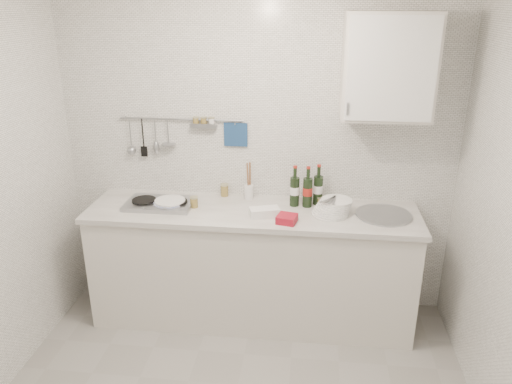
# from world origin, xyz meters

# --- Properties ---
(back_wall) EXTENTS (3.00, 0.02, 2.50)m
(back_wall) POSITION_xyz_m (0.00, 1.40, 1.25)
(back_wall) COLOR silver
(back_wall) RESTS_ON floor
(counter) EXTENTS (2.44, 0.64, 0.96)m
(counter) POSITION_xyz_m (0.01, 1.10, 0.43)
(counter) COLOR beige
(counter) RESTS_ON floor
(wall_rail) EXTENTS (0.98, 0.09, 0.34)m
(wall_rail) POSITION_xyz_m (-0.60, 1.37, 1.43)
(wall_rail) COLOR #93969B
(wall_rail) RESTS_ON back_wall
(wall_cabinet) EXTENTS (0.60, 0.38, 0.70)m
(wall_cabinet) POSITION_xyz_m (0.90, 1.22, 1.95)
(wall_cabinet) COLOR beige
(wall_cabinet) RESTS_ON back_wall
(plate_stack_hob) EXTENTS (0.25, 0.25, 0.05)m
(plate_stack_hob) POSITION_xyz_m (-0.63, 1.09, 0.95)
(plate_stack_hob) COLOR #4C5EAD
(plate_stack_hob) RESTS_ON counter
(plate_stack_sink) EXTENTS (0.29, 0.27, 0.11)m
(plate_stack_sink) POSITION_xyz_m (0.59, 1.09, 0.97)
(plate_stack_sink) COLOR white
(plate_stack_sink) RESTS_ON counter
(wine_bottles) EXTENTS (0.25, 0.13, 0.31)m
(wine_bottles) POSITION_xyz_m (0.39, 1.23, 1.07)
(wine_bottles) COLOR black
(wine_bottles) RESTS_ON counter
(butter_dish) EXTENTS (0.23, 0.16, 0.06)m
(butter_dish) POSITION_xyz_m (0.10, 0.99, 0.95)
(butter_dish) COLOR white
(butter_dish) RESTS_ON counter
(strawberry_punnet) EXTENTS (0.16, 0.16, 0.05)m
(strawberry_punnet) POSITION_xyz_m (0.27, 0.91, 0.95)
(strawberry_punnet) COLOR #A61227
(strawberry_punnet) RESTS_ON counter
(utensil_crock) EXTENTS (0.07, 0.07, 0.30)m
(utensil_crock) POSITION_xyz_m (-0.05, 1.32, 0.99)
(utensil_crock) COLOR white
(utensil_crock) RESTS_ON counter
(jar_a) EXTENTS (0.06, 0.06, 0.10)m
(jar_a) POSITION_xyz_m (-0.25, 1.35, 0.97)
(jar_a) COLOR olive
(jar_a) RESTS_ON counter
(jar_b) EXTENTS (0.06, 0.06, 0.08)m
(jar_b) POSITION_xyz_m (0.40, 1.29, 0.96)
(jar_b) COLOR olive
(jar_b) RESTS_ON counter
(jar_c) EXTENTS (0.06, 0.06, 0.07)m
(jar_c) POSITION_xyz_m (0.50, 1.25, 0.95)
(jar_c) COLOR olive
(jar_c) RESTS_ON counter
(jar_d) EXTENTS (0.06, 0.06, 0.08)m
(jar_d) POSITION_xyz_m (-0.44, 1.10, 0.96)
(jar_d) COLOR olive
(jar_d) RESTS_ON counter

